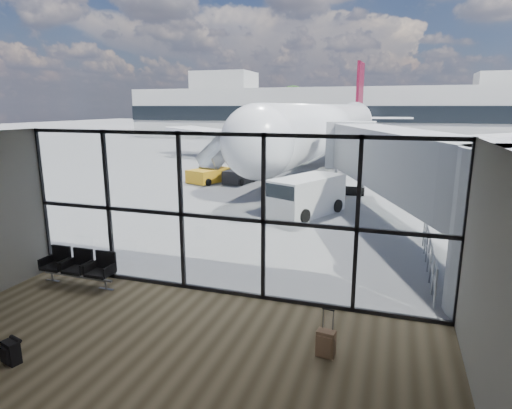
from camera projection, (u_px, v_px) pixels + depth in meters
The scene contains 22 objects.
ground at pixel (355, 152), 49.13m from camera, with size 220.00×220.00×0.00m, color slate.
lounge_shell at pixel (108, 262), 7.02m from camera, with size 12.02×8.01×4.51m.
glass_curtain_wall at pixel (221, 216), 11.56m from camera, with size 12.10×0.12×4.50m.
jet_bridge at pixel (408, 169), 16.52m from camera, with size 8.00×16.50×4.33m.
apron_railing at pixel (429, 250), 13.46m from camera, with size 0.06×5.46×1.11m.
far_terminal at pixel (366, 112), 68.72m from camera, with size 80.00×12.20×11.00m.
tree_0 at pixel (156, 109), 91.31m from camera, with size 4.95×4.95×7.12m.
tree_1 at pixel (181, 106), 89.37m from camera, with size 5.61×5.61×8.07m.
tree_2 at pixel (207, 103), 87.42m from camera, with size 6.27×6.27×9.03m.
tree_3 at pixel (234, 109), 85.89m from camera, with size 4.95×4.95×7.12m.
tree_4 at pixel (263, 106), 83.94m from camera, with size 5.61×5.61×8.07m.
tree_5 at pixel (293, 102), 81.99m from camera, with size 6.27×6.27×9.03m.
seating_row at pixel (80, 265), 12.59m from camera, with size 2.35×0.66×1.04m.
backpack at pixel (11, 352), 8.70m from camera, with size 0.41×0.40×0.54m.
suitcase at pixel (326, 343), 8.92m from camera, with size 0.41×0.32×1.04m.
airliner at pixel (329, 128), 38.87m from camera, with size 35.43×41.08×10.58m.
service_van at pixel (305, 195), 20.63m from camera, with size 3.41×4.59×1.83m.
belt_loader at pixel (240, 175), 29.41m from camera, with size 1.75×3.64×1.61m.
mobile_stairs at pixel (211, 173), 29.66m from camera, with size 2.81×3.96×2.54m.
traffic_cone_a at pixel (326, 200), 22.80m from camera, with size 0.38×0.38×0.54m.
traffic_cone_b at pixel (341, 193), 24.36m from camera, with size 0.45×0.45×0.65m.
traffic_cone_c at pixel (319, 203), 21.75m from camera, with size 0.48×0.48×0.69m.
Camera 1 is at (4.36, -10.35, 5.14)m, focal length 30.00 mm.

